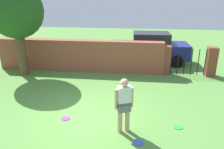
{
  "coord_description": "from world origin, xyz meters",
  "views": [
    {
      "loc": [
        1.52,
        -6.06,
        3.73
      ],
      "look_at": [
        0.58,
        1.42,
        1.0
      ],
      "focal_mm": 35.59,
      "sensor_mm": 36.0,
      "label": 1
    }
  ],
  "objects_px": {
    "tree": "(16,12)",
    "frisbee_purple": "(66,118)",
    "frisbee_blue": "(138,143)",
    "car": "(151,48)",
    "person": "(124,103)",
    "frisbee_green": "(178,127)"
  },
  "relations": [
    {
      "from": "tree",
      "to": "frisbee_purple",
      "type": "bearing_deg",
      "value": -48.53
    },
    {
      "from": "frisbee_blue",
      "to": "car",
      "type": "bearing_deg",
      "value": 85.74
    },
    {
      "from": "person",
      "to": "frisbee_purple",
      "type": "bearing_deg",
      "value": -35.59
    },
    {
      "from": "person",
      "to": "frisbee_blue",
      "type": "relative_size",
      "value": 6.0
    },
    {
      "from": "person",
      "to": "frisbee_green",
      "type": "height_order",
      "value": "person"
    },
    {
      "from": "frisbee_green",
      "to": "frisbee_purple",
      "type": "xyz_separation_m",
      "value": [
        -3.48,
        0.06,
        0.0
      ]
    },
    {
      "from": "car",
      "to": "frisbee_blue",
      "type": "relative_size",
      "value": 15.77
    },
    {
      "from": "tree",
      "to": "frisbee_green",
      "type": "bearing_deg",
      "value": -29.4
    },
    {
      "from": "frisbee_green",
      "to": "frisbee_purple",
      "type": "relative_size",
      "value": 1.0
    },
    {
      "from": "tree",
      "to": "person",
      "type": "xyz_separation_m",
      "value": [
        5.22,
        -4.23,
        -2.07
      ]
    },
    {
      "from": "tree",
      "to": "person",
      "type": "height_order",
      "value": "tree"
    },
    {
      "from": "car",
      "to": "person",
      "type": "bearing_deg",
      "value": 79.9
    },
    {
      "from": "car",
      "to": "frisbee_green",
      "type": "height_order",
      "value": "car"
    },
    {
      "from": "tree",
      "to": "frisbee_purple",
      "type": "height_order",
      "value": "tree"
    },
    {
      "from": "frisbee_blue",
      "to": "frisbee_green",
      "type": "height_order",
      "value": "same"
    },
    {
      "from": "car",
      "to": "frisbee_purple",
      "type": "xyz_separation_m",
      "value": [
        -2.88,
        -6.67,
        -0.85
      ]
    },
    {
      "from": "person",
      "to": "frisbee_blue",
      "type": "height_order",
      "value": "person"
    },
    {
      "from": "frisbee_purple",
      "to": "frisbee_blue",
      "type": "bearing_deg",
      "value": -22.38
    },
    {
      "from": "tree",
      "to": "car",
      "type": "distance_m",
      "value": 7.18
    },
    {
      "from": "tree",
      "to": "frisbee_purple",
      "type": "distance_m",
      "value": 5.85
    },
    {
      "from": "person",
      "to": "car",
      "type": "height_order",
      "value": "car"
    },
    {
      "from": "frisbee_purple",
      "to": "person",
      "type": "bearing_deg",
      "value": -13.45
    }
  ]
}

